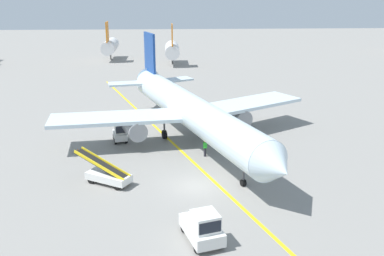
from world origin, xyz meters
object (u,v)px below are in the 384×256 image
(pushback_tug, at_px, (203,227))
(ground_crew_marshaller, at_px, (205,147))
(safety_cone_nose_right, at_px, (78,151))
(belt_loader_forward_hold, at_px, (107,175))
(airliner, at_px, (188,109))
(baggage_tug_near_wing, at_px, (120,133))
(safety_cone_nose_left, at_px, (133,126))

(pushback_tug, xyz_separation_m, ground_crew_marshaller, (1.41, 14.53, -0.08))
(safety_cone_nose_right, bearing_deg, belt_loader_forward_hold, -61.88)
(airliner, bearing_deg, belt_loader_forward_hold, -125.00)
(airliner, bearing_deg, safety_cone_nose_right, -164.32)
(baggage_tug_near_wing, relative_size, safety_cone_nose_right, 5.96)
(belt_loader_forward_hold, bearing_deg, baggage_tug_near_wing, 90.12)
(safety_cone_nose_left, bearing_deg, airliner, -38.10)
(pushback_tug, bearing_deg, safety_cone_nose_left, 104.33)
(airliner, height_order, safety_cone_nose_left, airliner)
(ground_crew_marshaller, relative_size, safety_cone_nose_left, 3.86)
(airliner, relative_size, belt_loader_forward_hold, 6.95)
(safety_cone_nose_right, bearing_deg, pushback_tug, -55.77)
(pushback_tug, bearing_deg, baggage_tug_near_wing, 110.38)
(airliner, height_order, pushback_tug, airliner)
(pushback_tug, height_order, ground_crew_marshaller, pushback_tug)
(baggage_tug_near_wing, bearing_deg, airliner, -0.38)
(belt_loader_forward_hold, height_order, safety_cone_nose_right, belt_loader_forward_hold)
(safety_cone_nose_right, bearing_deg, baggage_tug_near_wing, 39.49)
(airliner, relative_size, baggage_tug_near_wing, 13.09)
(airliner, bearing_deg, safety_cone_nose_left, 141.90)
(pushback_tug, height_order, belt_loader_forward_hold, belt_loader_forward_hold)
(ground_crew_marshaller, distance_m, safety_cone_nose_right, 12.52)
(airliner, xyz_separation_m, safety_cone_nose_left, (-6.21, 4.87, -3.20))
(baggage_tug_near_wing, distance_m, safety_cone_nose_left, 4.98)
(airliner, xyz_separation_m, pushback_tug, (-0.05, -19.24, -2.42))
(pushback_tug, distance_m, belt_loader_forward_hold, 11.46)
(pushback_tug, distance_m, safety_cone_nose_right, 19.54)
(pushback_tug, relative_size, ground_crew_marshaller, 2.35)
(pushback_tug, relative_size, safety_cone_nose_left, 9.07)
(ground_crew_marshaller, bearing_deg, safety_cone_nose_right, 172.60)
(pushback_tug, distance_m, ground_crew_marshaller, 14.60)
(airliner, distance_m, baggage_tug_near_wing, 7.63)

